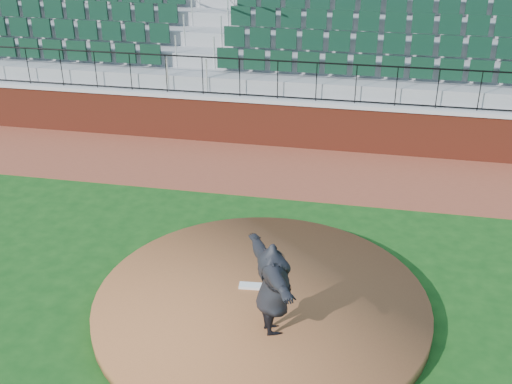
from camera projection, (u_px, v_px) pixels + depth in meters
ground at (239, 297)px, 10.86m from camera, size 90.00×90.00×0.00m
warning_track at (286, 170)px, 15.60m from camera, size 34.00×3.20×0.01m
field_wall at (296, 125)px, 16.74m from camera, size 34.00×0.35×1.20m
wall_cap at (296, 101)px, 16.45m from camera, size 34.00×0.45×0.10m
wall_railing at (297, 81)px, 16.20m from camera, size 34.00×0.05×1.00m
seating_stands at (310, 38)px, 18.37m from camera, size 34.00×5.10×4.60m
concourse_wall at (320, 5)px, 20.63m from camera, size 34.00×0.50×5.50m
pitchers_mound at (261, 304)px, 10.48m from camera, size 5.55×5.55×0.25m
pitching_rubber at (259, 286)px, 10.69m from camera, size 0.68×0.22×0.04m
pitcher at (274, 289)px, 9.32m from camera, size 1.34×1.96×1.57m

